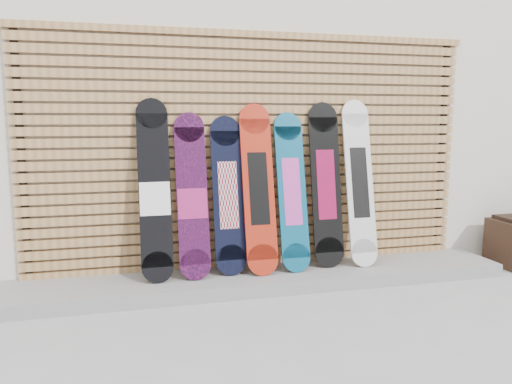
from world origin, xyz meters
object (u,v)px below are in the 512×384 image
(snowboard_4, at_px, (292,191))
(snowboard_5, at_px, (326,185))
(snowboard_0, at_px, (155,191))
(snowboard_6, at_px, (359,183))
(snowboard_2, at_px, (228,195))
(snowboard_1, at_px, (192,196))
(snowboard_3, at_px, (258,189))

(snowboard_4, bearing_deg, snowboard_5, 5.63)
(snowboard_0, bearing_deg, snowboard_6, 0.05)
(snowboard_2, bearing_deg, snowboard_0, -177.61)
(snowboard_0, xyz_separation_m, snowboard_1, (0.32, -0.00, -0.06))
(snowboard_4, height_order, snowboard_5, snowboard_5)
(snowboard_0, relative_size, snowboard_6, 1.00)
(snowboard_5, height_order, snowboard_6, snowboard_6)
(snowboard_0, bearing_deg, snowboard_2, 2.39)
(snowboard_5, bearing_deg, snowboard_3, -176.20)
(snowboard_1, xyz_separation_m, snowboard_4, (0.92, 0.00, 0.01))
(snowboard_3, xyz_separation_m, snowboard_4, (0.32, 0.01, -0.04))
(snowboard_5, distance_m, snowboard_6, 0.33)
(snowboard_2, relative_size, snowboard_5, 0.92)
(snowboard_3, height_order, snowboard_6, snowboard_6)
(snowboard_1, distance_m, snowboard_2, 0.33)
(snowboard_2, bearing_deg, snowboard_6, -1.14)
(snowboard_0, bearing_deg, snowboard_1, -0.14)
(snowboard_0, height_order, snowboard_4, snowboard_0)
(snowboard_1, bearing_deg, snowboard_0, 179.86)
(snowboard_0, relative_size, snowboard_5, 1.02)
(snowboard_4, bearing_deg, snowboard_1, -179.99)
(snowboard_3, distance_m, snowboard_4, 0.32)
(snowboard_5, bearing_deg, snowboard_4, -174.37)
(snowboard_2, height_order, snowboard_6, snowboard_6)
(snowboard_2, xyz_separation_m, snowboard_5, (0.94, 0.01, 0.06))
(snowboard_0, height_order, snowboard_6, snowboard_6)
(snowboard_4, bearing_deg, snowboard_0, 179.97)
(snowboard_1, relative_size, snowboard_4, 1.00)
(snowboard_4, bearing_deg, snowboard_3, -178.21)
(snowboard_0, relative_size, snowboard_4, 1.08)
(snowboard_1, xyz_separation_m, snowboard_6, (1.60, 0.00, 0.07))
(snowboard_0, bearing_deg, snowboard_4, -0.03)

